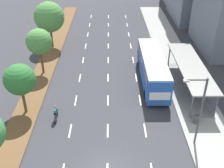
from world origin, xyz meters
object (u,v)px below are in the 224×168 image
object	(u,v)px
bus_shelter	(192,74)
bus	(153,66)
cyclist	(56,113)
median_tree_second	(20,80)
streetlight	(199,108)
median_tree_fourth	(49,17)
trash_bin	(196,119)
median_tree_third	(39,42)

from	to	relation	value
bus_shelter	bus	xyz separation A→B (m)	(-4.28, 1.48, 0.20)
bus_shelter	cyclist	size ratio (longest dim) A/B	6.73
bus	median_tree_second	xyz separation A→B (m)	(-13.57, -5.98, 1.80)
cyclist	streetlight	bearing A→B (deg)	-15.24
bus_shelter	median_tree_fourth	size ratio (longest dim) A/B	1.80
streetlight	bus_shelter	bearing A→B (deg)	77.01
streetlight	trash_bin	size ratio (longest dim) A/B	7.65
median_tree_third	trash_bin	world-z (taller)	median_tree_third
bus	streetlight	size ratio (longest dim) A/B	1.74
bus	cyclist	xyz separation A→B (m)	(-10.29, -7.24, -1.28)
cyclist	median_tree_third	xyz separation A→B (m)	(-3.19, 9.45, 3.52)
bus	median_tree_third	bearing A→B (deg)	170.68
median_tree_second	median_tree_fourth	xyz separation A→B (m)	(-0.18, 16.38, 0.86)
cyclist	median_tree_third	bearing A→B (deg)	108.64
streetlight	median_tree_fourth	bearing A→B (deg)	127.12
median_tree_third	streetlight	world-z (taller)	streetlight
cyclist	median_tree_third	world-z (taller)	median_tree_third
trash_bin	median_tree_third	bearing A→B (deg)	148.67
median_tree_third	median_tree_fourth	xyz separation A→B (m)	(-0.27, 8.19, 0.41)
cyclist	streetlight	xyz separation A→B (m)	(12.46, -3.40, 3.10)
trash_bin	median_tree_fourth	bearing A→B (deg)	132.74
trash_bin	bus	bearing A→B (deg)	111.95
streetlight	cyclist	bearing A→B (deg)	164.76
cyclist	median_tree_second	distance (m)	4.66
bus	median_tree_fourth	distance (m)	17.44
bus_shelter	streetlight	world-z (taller)	streetlight
bus_shelter	trash_bin	bearing A→B (deg)	-99.49
median_tree_fourth	bus_shelter	bearing A→B (deg)	-33.39
bus	median_tree_third	distance (m)	13.84
median_tree_second	streetlight	distance (m)	16.41
median_tree_fourth	streetlight	world-z (taller)	median_tree_fourth
median_tree_second	bus	bearing A→B (deg)	23.78
median_tree_third	median_tree_fourth	distance (m)	8.20
bus	median_tree_second	size ratio (longest dim) A/B	2.14
median_tree_second	trash_bin	distance (m)	17.20
median_tree_second	median_tree_third	xyz separation A→B (m)	(0.09, 8.19, 0.45)
bus_shelter	streetlight	xyz separation A→B (m)	(-2.11, -9.15, 2.02)
median_tree_third	median_tree_fourth	bearing A→B (deg)	91.89
bus_shelter	cyclist	xyz separation A→B (m)	(-14.57, -5.75, -1.08)
bus	streetlight	bearing A→B (deg)	-78.47
cyclist	median_tree_fourth	world-z (taller)	median_tree_fourth
median_tree_fourth	streetlight	bearing A→B (deg)	-52.88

